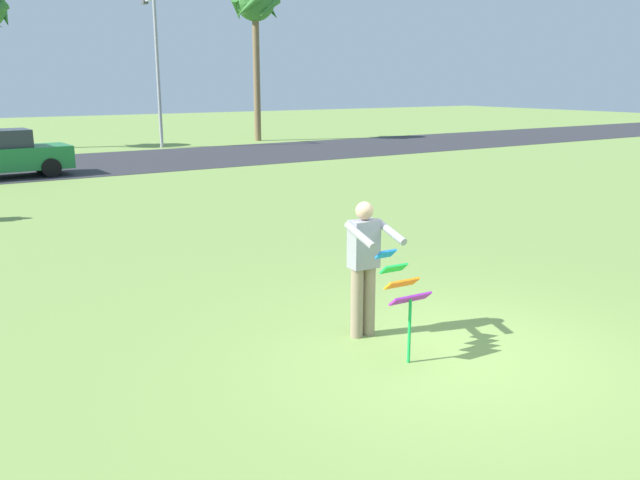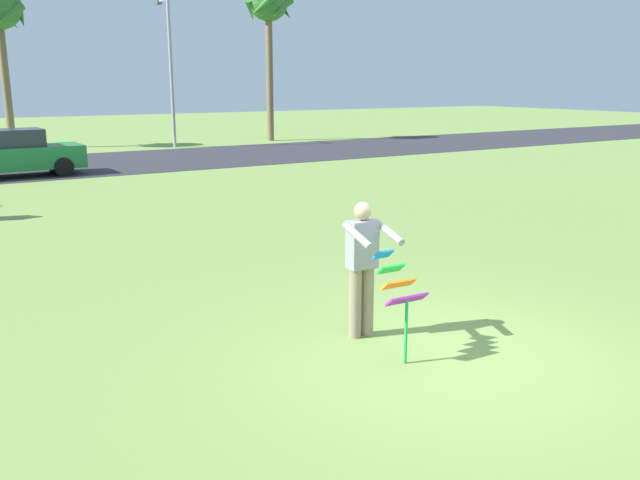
# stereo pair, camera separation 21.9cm
# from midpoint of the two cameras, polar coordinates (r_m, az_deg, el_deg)

# --- Properties ---
(ground_plane) EXTENTS (120.00, 120.00, 0.00)m
(ground_plane) POSITION_cam_midpoint_polar(r_m,az_deg,el_deg) (8.13, 11.91, -9.68)
(ground_plane) COLOR olive
(road_strip) EXTENTS (120.00, 8.00, 0.01)m
(road_strip) POSITION_cam_midpoint_polar(r_m,az_deg,el_deg) (27.52, -20.35, 6.07)
(road_strip) COLOR #2D2D33
(road_strip) RESTS_ON ground
(person_kite_flyer) EXTENTS (0.56, 0.67, 1.73)m
(person_kite_flyer) POSITION_cam_midpoint_polar(r_m,az_deg,el_deg) (8.24, 4.46, -2.09)
(person_kite_flyer) COLOR gray
(person_kite_flyer) RESTS_ON ground
(kite_held) EXTENTS (0.52, 0.64, 1.24)m
(kite_held) POSITION_cam_midpoint_polar(r_m,az_deg,el_deg) (7.65, 7.60, -4.17)
(kite_held) COLOR blue
(kite_held) RESTS_ON ground
(parked_car_green) EXTENTS (4.26, 1.96, 1.60)m
(parked_car_green) POSITION_cam_midpoint_polar(r_m,az_deg,el_deg) (24.74, -24.46, 6.75)
(parked_car_green) COLOR #1E7238
(parked_car_green) RESTS_ON ground
(palm_tree_centre_far) EXTENTS (2.58, 2.71, 8.31)m
(palm_tree_centre_far) POSITION_cam_midpoint_polar(r_m,az_deg,el_deg) (36.86, -4.27, 19.29)
(palm_tree_centre_far) COLOR brown
(palm_tree_centre_far) RESTS_ON ground
(streetlight_pole) EXTENTS (0.24, 1.65, 7.00)m
(streetlight_pole) POSITION_cam_midpoint_polar(r_m,az_deg,el_deg) (33.66, -12.60, 14.60)
(streetlight_pole) COLOR #9E9EA3
(streetlight_pole) RESTS_ON ground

